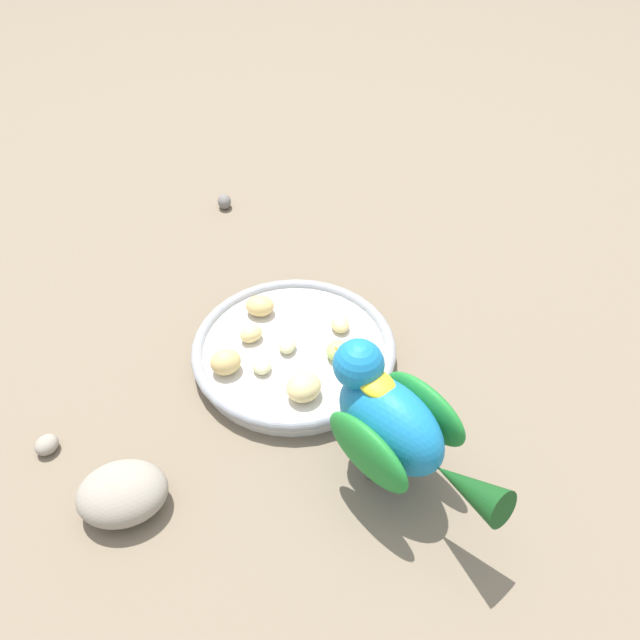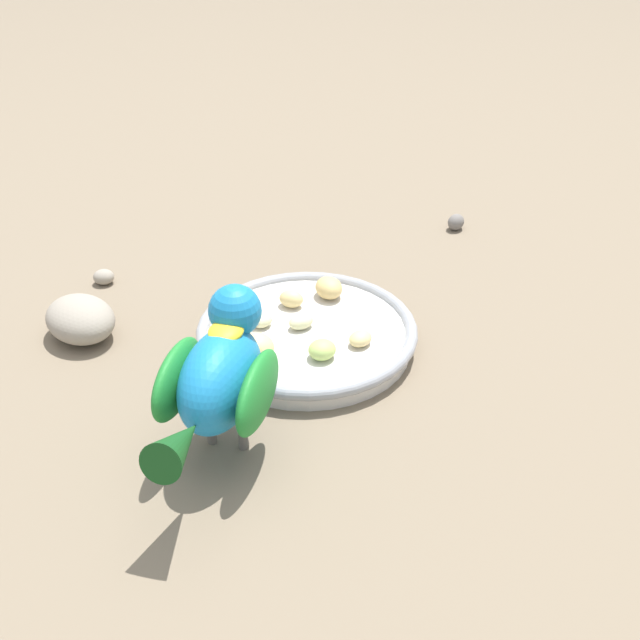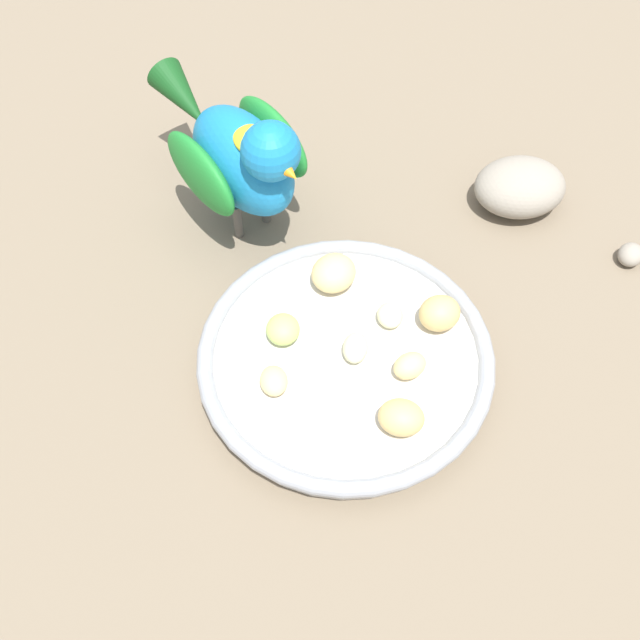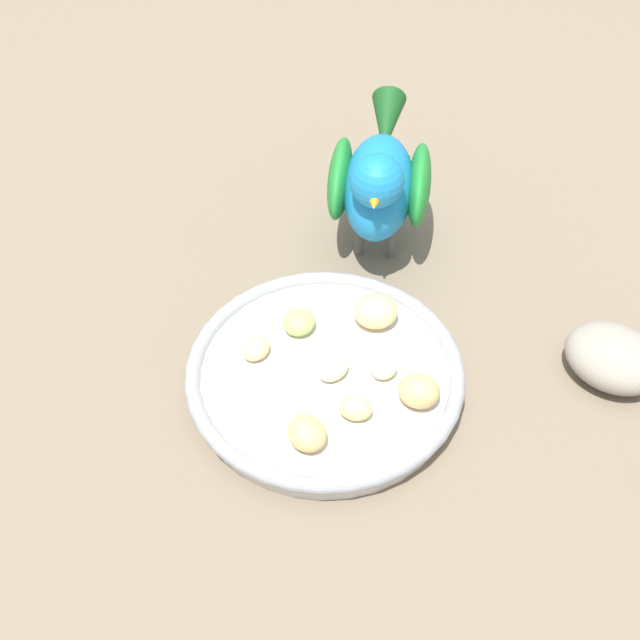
{
  "view_description": "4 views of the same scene",
  "coord_description": "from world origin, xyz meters",
  "views": [
    {
      "loc": [
        0.41,
        -0.37,
        0.56
      ],
      "look_at": [
        0.05,
        -0.0,
        0.06
      ],
      "focal_mm": 35.83,
      "sensor_mm": 36.0,
      "label": 1
    },
    {
      "loc": [
        0.79,
        0.11,
        0.53
      ],
      "look_at": [
        0.05,
        -0.01,
        0.05
      ],
      "focal_mm": 48.31,
      "sensor_mm": 36.0,
      "label": 2
    },
    {
      "loc": [
        -0.19,
        0.21,
        0.53
      ],
      "look_at": [
        0.05,
        -0.01,
        0.06
      ],
      "focal_mm": 42.22,
      "sensor_mm": 36.0,
      "label": 3
    },
    {
      "loc": [
        -0.46,
        -0.03,
        0.62
      ],
      "look_at": [
        0.06,
        -0.02,
        0.06
      ],
      "focal_mm": 50.83,
      "sensor_mm": 36.0,
      "label": 4
    }
  ],
  "objects": [
    {
      "name": "ground_plane",
      "position": [
        0.0,
        0.0,
        0.0
      ],
      "size": [
        4.0,
        4.0,
        0.0
      ],
      "primitive_type": "plane",
      "color": "#756651"
    },
    {
      "name": "feeding_bowl",
      "position": [
        0.03,
        -0.02,
        0.02
      ],
      "size": [
        0.24,
        0.24,
        0.03
      ],
      "color": "beige",
      "rests_on": "ground_plane"
    },
    {
      "name": "apple_piece_0",
      "position": [
        -0.0,
        -0.1,
        0.03
      ],
      "size": [
        0.04,
        0.04,
        0.03
      ],
      "primitive_type": "ellipsoid",
      "rotation": [
        0.0,
        0.0,
        1.23
      ],
      "color": "tan",
      "rests_on": "feeding_bowl"
    },
    {
      "name": "apple_piece_1",
      "position": [
        0.03,
        -0.03,
        0.03
      ],
      "size": [
        0.03,
        0.03,
        0.02
      ],
      "primitive_type": "ellipsoid",
      "rotation": [
        0.0,
        0.0,
        2.28
      ],
      "color": "beige",
      "rests_on": "feeding_bowl"
    },
    {
      "name": "apple_piece_2",
      "position": [
        0.03,
        -0.07,
        0.03
      ],
      "size": [
        0.03,
        0.03,
        0.02
      ],
      "primitive_type": "ellipsoid",
      "rotation": [
        0.0,
        0.0,
        5.67
      ],
      "color": "beige",
      "rests_on": "feeding_bowl"
    },
    {
      "name": "apple_piece_3",
      "position": [
        0.05,
        0.04,
        0.03
      ],
      "size": [
        0.03,
        0.03,
        0.02
      ],
      "primitive_type": "ellipsoid",
      "rotation": [
        0.0,
        0.0,
        5.71
      ],
      "color": "#E5C67F",
      "rests_on": "feeding_bowl"
    },
    {
      "name": "apple_piece_4",
      "position": [
        -0.04,
        -0.01,
        0.03
      ],
      "size": [
        0.05,
        0.04,
        0.02
      ],
      "primitive_type": "ellipsoid",
      "rotation": [
        0.0,
        0.0,
        3.77
      ],
      "color": "tan",
      "rests_on": "feeding_bowl"
    },
    {
      "name": "apple_piece_5",
      "position": [
        0.08,
        -0.0,
        0.03
      ],
      "size": [
        0.04,
        0.04,
        0.02
      ],
      "primitive_type": "ellipsoid",
      "rotation": [
        0.0,
        0.0,
        5.57
      ],
      "color": "#B2CC66",
      "rests_on": "feeding_bowl"
    },
    {
      "name": "apple_piece_6",
      "position": [
        0.09,
        -0.07,
        0.04
      ],
      "size": [
        0.04,
        0.04,
        0.03
      ],
      "primitive_type": "ellipsoid",
      "rotation": [
        0.0,
        0.0,
        1.6
      ],
      "color": "#E5C67F",
      "rests_on": "feeding_bowl"
    },
    {
      "name": "apple_piece_7",
      "position": [
        -0.02,
        -0.05,
        0.03
      ],
      "size": [
        0.03,
        0.03,
        0.02
      ],
      "primitive_type": "ellipsoid",
      "rotation": [
        0.0,
        0.0,
        1.38
      ],
      "color": "#E5C67F",
      "rests_on": "feeding_bowl"
    },
    {
      "name": "parrot",
      "position": [
        0.21,
        -0.07,
        0.09
      ],
      "size": [
        0.21,
        0.11,
        0.15
      ],
      "rotation": [
        0.0,
        0.0,
        3.05
      ],
      "color": "#59544C",
      "rests_on": "ground_plane"
    },
    {
      "name": "rock_large",
      "position": [
        0.05,
        -0.27,
        0.02
      ],
      "size": [
        0.11,
        0.11,
        0.05
      ],
      "primitive_type": "ellipsoid",
      "rotation": [
        0.0,
        0.0,
        4.1
      ],
      "color": "gray",
      "rests_on": "ground_plane"
    },
    {
      "name": "pebble_0",
      "position": [
        -0.28,
        0.13,
        0.01
      ],
      "size": [
        0.03,
        0.03,
        0.02
      ],
      "primitive_type": "ellipsoid",
      "rotation": [
        0.0,
        0.0,
        5.66
      ],
      "color": "slate",
      "rests_on": "ground_plane"
    },
    {
      "name": "pebble_1",
      "position": [
        -0.06,
        -0.29,
        0.01
      ],
      "size": [
        0.03,
        0.03,
        0.02
      ],
      "primitive_type": "ellipsoid",
      "rotation": [
        0.0,
        0.0,
        1.84
      ],
      "color": "gray",
      "rests_on": "ground_plane"
    }
  ]
}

